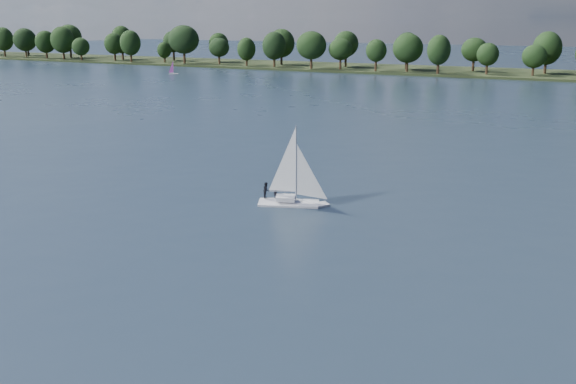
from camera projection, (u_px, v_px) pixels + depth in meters
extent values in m
plane|color=#233342|center=(397.00, 118.00, 124.65)|extent=(700.00, 700.00, 0.00)
cube|color=black|center=(492.00, 74.00, 221.62)|extent=(660.00, 40.00, 1.50)
cube|color=silver|center=(290.00, 205.00, 67.03)|extent=(6.98, 4.08, 0.79)
cube|color=silver|center=(290.00, 198.00, 66.82)|extent=(2.27, 1.80, 0.50)
cylinder|color=silver|center=(290.00, 163.00, 65.84)|extent=(0.12, 0.12, 7.93)
imported|color=black|center=(276.00, 190.00, 67.56)|extent=(0.54, 0.70, 1.71)
imported|color=black|center=(266.00, 190.00, 67.55)|extent=(0.87, 0.99, 1.71)
cube|color=silver|center=(174.00, 74.00, 220.65)|extent=(3.13, 2.84, 0.49)
cylinder|color=silver|center=(173.00, 67.00, 220.01)|extent=(0.09, 0.09, 4.36)
cube|color=#5A5D60|center=(107.00, 63.00, 274.37)|extent=(4.08, 2.16, 0.50)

